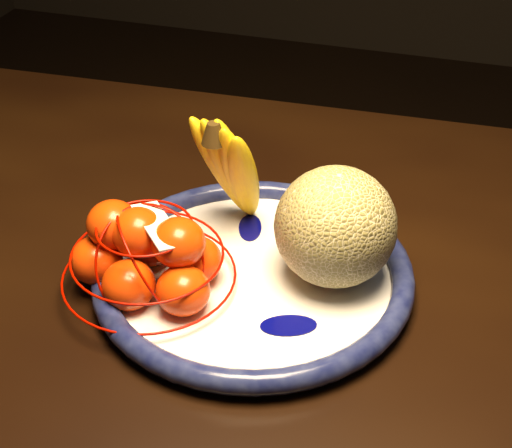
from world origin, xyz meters
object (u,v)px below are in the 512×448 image
(mandarin_bag, at_px, (148,256))
(dining_table, at_px, (359,366))
(fruit_bowl, at_px, (253,274))
(cantaloupe, at_px, (335,227))
(banana_bunch, at_px, (234,166))

(mandarin_bag, bearing_deg, dining_table, 9.60)
(dining_table, xyz_separation_m, fruit_bowl, (-0.12, 0.01, 0.09))
(cantaloupe, height_order, banana_bunch, banana_bunch)
(banana_bunch, bearing_deg, mandarin_bag, -86.55)
(mandarin_bag, bearing_deg, fruit_bowl, 25.14)
(dining_table, height_order, cantaloupe, cantaloupe)
(cantaloupe, bearing_deg, dining_table, -37.67)
(dining_table, bearing_deg, banana_bunch, 149.80)
(fruit_bowl, relative_size, mandarin_bag, 1.48)
(banana_bunch, bearing_deg, dining_table, -3.13)
(fruit_bowl, bearing_deg, cantaloupe, 16.98)
(fruit_bowl, bearing_deg, dining_table, -4.01)
(dining_table, height_order, mandarin_bag, mandarin_bag)
(fruit_bowl, height_order, cantaloupe, cantaloupe)
(cantaloupe, relative_size, mandarin_bag, 0.55)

